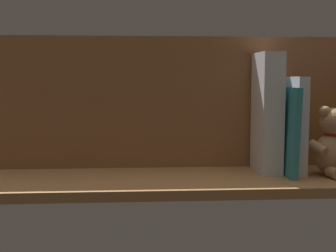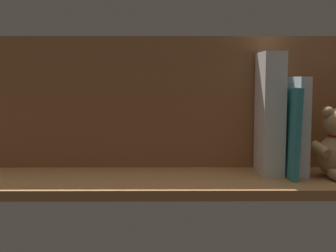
# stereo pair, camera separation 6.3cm
# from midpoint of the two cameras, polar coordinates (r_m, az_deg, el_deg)

# --- Properties ---
(ground_plane) EXTENTS (1.18, 0.28, 0.02)m
(ground_plane) POSITION_cam_midpoint_polar(r_m,az_deg,el_deg) (1.08, -1.68, -6.73)
(ground_plane) COLOR #9E6B3D
(shelf_back_panel) EXTENTS (1.18, 0.02, 0.33)m
(shelf_back_panel) POSITION_cam_midpoint_polar(r_m,az_deg,el_deg) (1.17, -1.92, 2.88)
(shelf_back_panel) COLOR brown
(shelf_back_panel) RESTS_ON ground_plane
(teddy_bear) EXTENTS (0.13, 0.11, 0.16)m
(teddy_bear) POSITION_cam_midpoint_polar(r_m,az_deg,el_deg) (1.14, 18.13, -2.18)
(teddy_bear) COLOR tan
(teddy_bear) RESTS_ON ground_plane
(book_3) EXTENTS (0.03, 0.13, 0.23)m
(book_3) POSITION_cam_midpoint_polar(r_m,az_deg,el_deg) (1.15, 13.59, 0.18)
(book_3) COLOR silver
(book_3) RESTS_ON ground_plane
(book_4) EXTENTS (0.02, 0.17, 0.20)m
(book_4) POSITION_cam_midpoint_polar(r_m,az_deg,el_deg) (1.13, 12.57, -0.54)
(book_4) COLOR teal
(book_4) RESTS_ON ground_plane
(dictionary_thick_white) EXTENTS (0.05, 0.12, 0.29)m
(dictionary_thick_white) POSITION_cam_midpoint_polar(r_m,az_deg,el_deg) (1.14, 10.44, 1.62)
(dictionary_thick_white) COLOR silver
(dictionary_thick_white) RESTS_ON ground_plane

